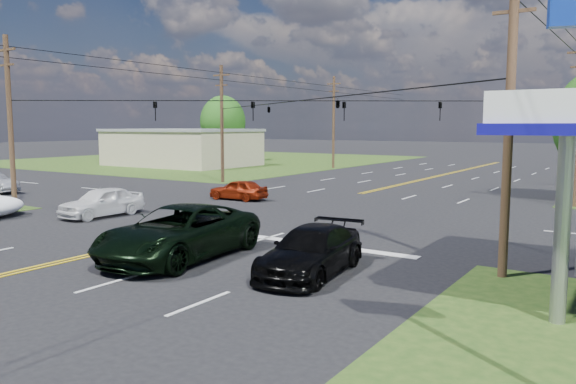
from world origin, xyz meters
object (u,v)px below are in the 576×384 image
Objects in this scene: pole_nw at (222,122)px; pickup_dkgreen at (179,233)px; pole_left_far at (334,121)px; pole_sw at (10,120)px; pickup_white at (102,202)px; retail_nw at (182,148)px; tree_far_l at (223,122)px; pole_se at (509,115)px; suv_black at (311,251)px.

pole_nw is 1.43× the size of pickup_dkgreen.
pole_sw is at bearing -90.00° from pole_left_far.
pole_nw reaches higher than pickup_white.
tree_far_l reaches higher than retail_nw.
tree_far_l is 47.46m from pickup_white.
pickup_white is (-19.85, 1.00, -4.16)m from pole_se.
pole_sw and pole_se have the same top height.
retail_nw is 53.09m from pole_se.
tree_far_l is (-2.00, 10.00, 3.19)m from retail_nw.
pole_sw is 16.87m from pickup_dkgreen.
pole_sw is 1.00× the size of pole_se.
pole_sw reaches higher than pickup_white.
pole_sw is at bearing 180.00° from pole_se.
suv_black is at bearing 2.92° from pickup_dkgreen.
retail_nw is 1.68× the size of pole_nw.
suv_black is at bearing -12.87° from pickup_white.
pole_nw is 2.14× the size of pickup_white.
retail_nw is 1.68× the size of pole_sw.
pole_left_far reaches higher than pickup_dkgreen.
pole_left_far reaches higher than pickup_white.
pole_nw is at bearing 128.33° from suv_black.
pole_sw is 18.00m from pole_nw.
pole_sw reaches higher than retail_nw.
pickup_dkgreen is 1.49× the size of pickup_white.
tree_far_l is (-19.00, 4.00, 0.03)m from pole_left_far.
pole_sw is (17.00, -31.00, 2.92)m from retail_nw.
suv_black is at bearing -62.31° from pole_left_far.
retail_nw is at bearing 128.39° from pickup_dkgreen.
pole_nw is 29.83m from tree_far_l.
tree_far_l is 1.31× the size of pickup_dkgreen.
tree_far_l is at bearing 114.86° from pole_sw.
pole_se is (43.00, -31.00, 2.92)m from retail_nw.
retail_nw is 18.30m from pole_left_far.
pickup_white is at bearing 177.12° from pole_se.
pole_se reaches higher than suv_black.
pole_se and pole_nw have the same top height.
pole_sw is at bearing -65.14° from tree_far_l.
suv_black is at bearing -44.93° from pole_nw.
pickup_white is (6.15, -36.00, -4.41)m from pole_left_far.
pickup_dkgreen is 1.31× the size of suv_black.
suv_black is at bearing -7.81° from pole_sw.
pole_se is 1.87× the size of suv_black.
pole_sw is at bearing 162.12° from pickup_dkgreen.
pickup_white is at bearing -57.84° from tree_far_l.
pickup_dkgreen is (33.00, -34.58, -1.08)m from retail_nw.
pickup_white is (25.15, -40.00, -4.44)m from tree_far_l.
tree_far_l is 1.72× the size of suv_black.
pickup_dkgreen is (-10.00, -3.58, -3.99)m from pole_se.
pickup_dkgreen is at bearing -51.86° from tree_far_l.
pole_sw is 1.87× the size of suv_black.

